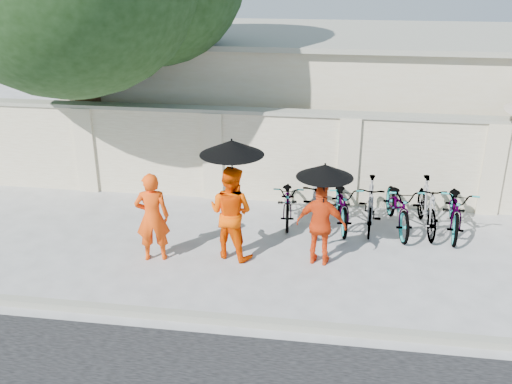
# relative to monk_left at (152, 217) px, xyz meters

# --- Properties ---
(ground) EXTENTS (80.00, 80.00, 0.00)m
(ground) POSITION_rel_monk_left_xyz_m (1.46, -0.09, -0.83)
(ground) COLOR #B6B6B6
(kerb) EXTENTS (40.00, 0.16, 0.12)m
(kerb) POSITION_rel_monk_left_xyz_m (1.46, -1.79, -0.77)
(kerb) COLOR gray
(kerb) RESTS_ON ground
(compound_wall) EXTENTS (20.00, 0.30, 2.00)m
(compound_wall) POSITION_rel_monk_left_xyz_m (2.46, 3.11, 0.17)
(compound_wall) COLOR beige
(compound_wall) RESTS_ON ground
(building_behind) EXTENTS (14.00, 6.00, 3.20)m
(building_behind) POSITION_rel_monk_left_xyz_m (3.46, 6.91, 0.77)
(building_behind) COLOR beige
(building_behind) RESTS_ON ground
(monk_left) EXTENTS (0.69, 0.53, 1.67)m
(monk_left) POSITION_rel_monk_left_xyz_m (0.00, 0.00, 0.00)
(monk_left) COLOR #FF4709
(monk_left) RESTS_ON ground
(monk_center) EXTENTS (1.02, 0.91, 1.75)m
(monk_center) POSITION_rel_monk_left_xyz_m (1.37, 0.32, 0.04)
(monk_center) COLOR #FF4E00
(monk_center) RESTS_ON ground
(parasol_center) EXTENTS (1.12, 1.12, 1.27)m
(parasol_center) POSITION_rel_monk_left_xyz_m (1.42, 0.24, 1.30)
(parasol_center) COLOR black
(parasol_center) RESTS_ON ground
(monk_right) EXTENTS (0.94, 0.51, 1.52)m
(monk_right) POSITION_rel_monk_left_xyz_m (3.00, 0.27, -0.07)
(monk_right) COLOR #E53E0F
(monk_right) RESTS_ON ground
(parasol_right) EXTENTS (0.98, 0.98, 1.05)m
(parasol_right) POSITION_rel_monk_left_xyz_m (3.02, 0.19, 0.97)
(parasol_right) COLOR black
(parasol_right) RESTS_ON ground
(bike_0) EXTENTS (0.75, 1.76, 0.90)m
(bike_0) POSITION_rel_monk_left_xyz_m (2.25, 2.01, -0.38)
(bike_0) COLOR slate
(bike_0) RESTS_ON ground
(bike_1) EXTENTS (0.59, 1.79, 1.06)m
(bike_1) POSITION_rel_monk_left_xyz_m (2.81, 1.81, -0.30)
(bike_1) COLOR slate
(bike_1) RESTS_ON ground
(bike_2) EXTENTS (0.85, 1.92, 0.98)m
(bike_2) POSITION_rel_monk_left_xyz_m (3.37, 1.96, -0.34)
(bike_2) COLOR slate
(bike_2) RESTS_ON ground
(bike_3) EXTENTS (0.57, 1.73, 1.03)m
(bike_3) POSITION_rel_monk_left_xyz_m (3.93, 1.90, -0.32)
(bike_3) COLOR slate
(bike_3) RESTS_ON ground
(bike_4) EXTENTS (0.93, 2.01, 1.02)m
(bike_4) POSITION_rel_monk_left_xyz_m (4.49, 1.93, -0.32)
(bike_4) COLOR slate
(bike_4) RESTS_ON ground
(bike_5) EXTENTS (0.61, 1.79, 1.06)m
(bike_5) POSITION_rel_monk_left_xyz_m (5.05, 1.95, -0.30)
(bike_5) COLOR slate
(bike_5) RESTS_ON ground
(bike_6) EXTENTS (0.92, 2.03, 1.03)m
(bike_6) POSITION_rel_monk_left_xyz_m (5.61, 1.96, -0.32)
(bike_6) COLOR slate
(bike_6) RESTS_ON ground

